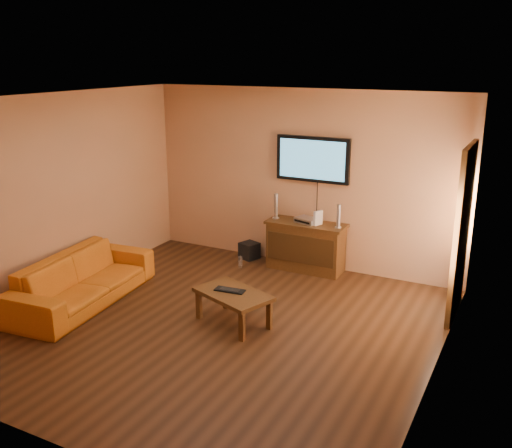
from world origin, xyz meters
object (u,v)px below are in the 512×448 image
Objects in this scene: coffee_table at (233,297)px; subwoofer at (249,250)px; game_console at (318,218)px; bottle at (240,262)px; speaker_left at (276,207)px; speaker_right at (339,217)px; television at (313,159)px; av_receiver at (307,220)px; media_console at (306,246)px; sofa at (82,272)px; keyboard at (230,290)px.

subwoofer is (-0.92, 2.15, -0.22)m from coffee_table.
bottle is at bearing -140.57° from game_console.
speaker_left is 1.12× the size of speaker_right.
television is 3.44× the size of av_receiver.
sofa is (-2.15, -2.45, 0.05)m from media_console.
subwoofer is at bearing -30.75° from sofa.
bottle is (-0.93, -0.40, -0.69)m from av_receiver.
speaker_right reaches higher than sofa.
speaker_left reaches higher than game_console.
media_console is 0.73m from speaker_right.
game_console reaches higher than subwoofer.
media_console is 1.31m from television.
coffee_table is 4.96× the size of game_console.
av_receiver is at bearing -47.11° from sofa.
speaker_right is at bearing -53.49° from sofa.
media_console is 0.55× the size of sofa.
keyboard reaches higher than subwoofer.
speaker_left is at bearing 101.67° from coffee_table.
av_receiver is 0.87× the size of keyboard.
subwoofer is (-1.00, 0.04, -0.65)m from av_receiver.
subwoofer is at bearing 177.32° from speaker_right.
coffee_table is 1.93m from bottle.
sofa reaches higher than av_receiver.
speaker_right reaches higher than av_receiver.
subwoofer is (-1.50, 0.07, -0.77)m from speaker_right.
speaker_left is 1.01m from bottle.
av_receiver is (0.01, 0.01, 0.41)m from media_console.
speaker_left is at bearing -39.59° from sofa.
sofa is (-2.15, -2.65, -1.25)m from television.
media_console is at bearing 88.00° from coffee_table.
game_console is at bearing 4.65° from av_receiver.
coffee_table is 2.23m from speaker_right.
sofa is at bearing -94.88° from subwoofer.
speaker_right is 0.52m from av_receiver.
media_console is 1.14× the size of coffee_table.
speaker_left reaches higher than media_console.
media_console is 3.64× the size of av_receiver.
sofa reaches higher than coffee_table.
subwoofer is at bearing 175.52° from speaker_left.
keyboard is at bearing -93.28° from television.
game_console reaches higher than sofa.
sofa reaches higher than keyboard.
speaker_right is (0.58, 2.08, 0.55)m from coffee_table.
coffee_table is 0.49× the size of sofa.
sofa is 3.01m from speaker_left.
media_console is 1.06× the size of television.
game_console is at bearing 16.20° from subwoofer.
speaker_left is at bearing 100.26° from keyboard.
coffee_table is 2.23m from speaker_left.
av_receiver reaches higher than media_console.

